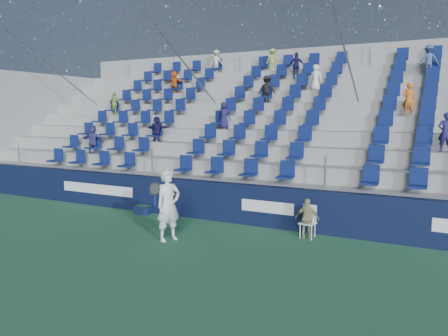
% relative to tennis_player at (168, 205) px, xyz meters
% --- Properties ---
extents(ground, '(70.00, 70.00, 0.00)m').
position_rel_tennis_player_xyz_m(ground, '(0.33, -0.68, -0.93)').
color(ground, '#2C6842').
rests_on(ground, ground).
extents(sponsor_wall, '(24.00, 0.32, 1.20)m').
position_rel_tennis_player_xyz_m(sponsor_wall, '(0.33, 2.47, -0.33)').
color(sponsor_wall, black).
rests_on(sponsor_wall, ground).
extents(grandstand, '(24.00, 8.17, 6.63)m').
position_rel_tennis_player_xyz_m(grandstand, '(0.32, 7.56, 1.20)').
color(grandstand, '#9C9C97').
rests_on(grandstand, ground).
extents(tennis_player, '(0.75, 0.80, 1.86)m').
position_rel_tennis_player_xyz_m(tennis_player, '(0.00, 0.00, 0.00)').
color(tennis_player, silver).
rests_on(tennis_player, ground).
extents(line_judge_chair, '(0.43, 0.45, 0.87)m').
position_rel_tennis_player_xyz_m(line_judge_chair, '(3.17, 1.96, -0.44)').
color(line_judge_chair, white).
rests_on(line_judge_chair, ground).
extents(line_judge, '(0.66, 0.34, 1.08)m').
position_rel_tennis_player_xyz_m(line_judge, '(3.17, 1.82, -0.39)').
color(line_judge, tan).
rests_on(line_judge, ground).
extents(ball_bin, '(0.55, 0.39, 0.29)m').
position_rel_tennis_player_xyz_m(ball_bin, '(-2.45, 2.07, -0.78)').
color(ball_bin, '#10193C').
rests_on(ball_bin, ground).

